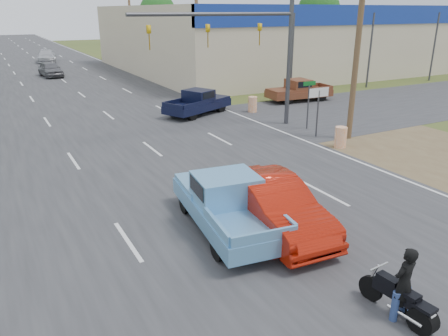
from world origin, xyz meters
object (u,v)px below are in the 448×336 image
motorcycle (402,302)px  distant_car_grey (50,69)px  rider (404,286)px  distant_car_silver (46,56)px  blue_pickup (226,201)px  brown_pickup (298,90)px  navy_pickup (199,102)px  red_convertible (272,205)px

motorcycle → distant_car_grey: distant_car_grey is taller
rider → distant_car_silver: rider is taller
blue_pickup → brown_pickup: bearing=53.7°
navy_pickup → motorcycle: bearing=-37.6°
distant_car_grey → distant_car_silver: 13.77m
red_convertible → distant_car_grey: 36.74m
distant_car_grey → motorcycle: bearing=-94.7°
navy_pickup → blue_pickup: bearing=-46.8°
rider → distant_car_silver: bearing=-95.3°
navy_pickup → brown_pickup: (8.03, 0.38, 0.01)m
blue_pickup → distant_car_silver: bearing=95.5°
rider → motorcycle: bearing=90.0°
red_convertible → brown_pickup: bearing=54.4°
rider → distant_car_grey: rider is taller
red_convertible → blue_pickup: 1.37m
motorcycle → blue_pickup: 5.61m
blue_pickup → distant_car_grey: 35.90m
red_convertible → distant_car_grey: size_ratio=1.16×
blue_pickup → red_convertible: bearing=-29.4°
blue_pickup → distant_car_silver: 49.62m
distant_car_silver → distant_car_grey: bearing=-87.2°
navy_pickup → brown_pickup: 8.03m
rider → navy_pickup: 20.11m
navy_pickup → distant_car_silver: navy_pickup is taller
distant_car_grey → distant_car_silver: bearing=77.7°
brown_pickup → distant_car_grey: size_ratio=1.14×
red_convertible → rider: size_ratio=3.08×
motorcycle → distant_car_silver: size_ratio=0.36×
navy_pickup → distant_car_grey: (-5.73, 21.76, -0.06)m
motorcycle → red_convertible: bearing=86.8°
blue_pickup → navy_pickup: bearing=74.9°
red_convertible → brown_pickup: (12.77, 15.35, -0.02)m
rider → blue_pickup: (-1.23, 5.42, 0.05)m
brown_pickup → navy_pickup: bearing=97.2°
blue_pickup → navy_pickup: blue_pickup is taller
brown_pickup → distant_car_grey: 25.42m
rider → brown_pickup: (12.64, 19.95, -0.01)m
red_convertible → rider: red_convertible is taller
motorcycle → rider: 0.37m
motorcycle → brown_pickup: (12.64, 19.98, 0.36)m
blue_pickup → distant_car_silver: (1.59, 49.59, -0.09)m
motorcycle → navy_pickup: (4.61, 19.60, 0.35)m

